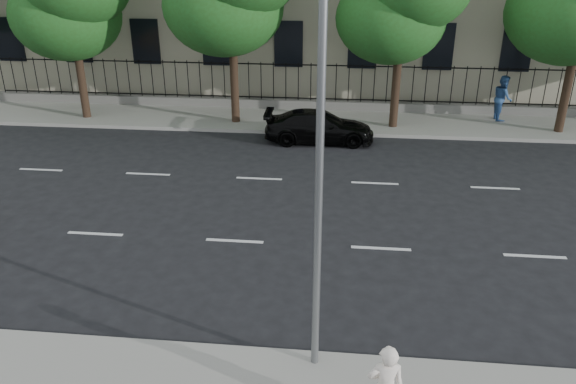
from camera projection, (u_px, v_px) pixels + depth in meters
name	position (u px, v px, depth m)	size (l,w,h in m)	color
ground	(214.00, 292.00, 13.20)	(120.00, 120.00, 0.00)	black
far_sidewalk	(282.00, 119.00, 25.89)	(60.00, 4.00, 0.15)	gray
lane_markings	(248.00, 206.00, 17.51)	(49.60, 4.62, 0.01)	silver
iron_fence	(286.00, 98.00, 27.20)	(30.00, 0.50, 2.20)	slate
street_light	(322.00, 100.00, 9.26)	(0.25, 3.32, 8.05)	slate
black_sedan	(319.00, 127.00, 22.94)	(1.81, 4.45, 1.29)	black
pedestrian_far	(503.00, 98.00, 25.16)	(0.98, 0.76, 2.01)	#2E538C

